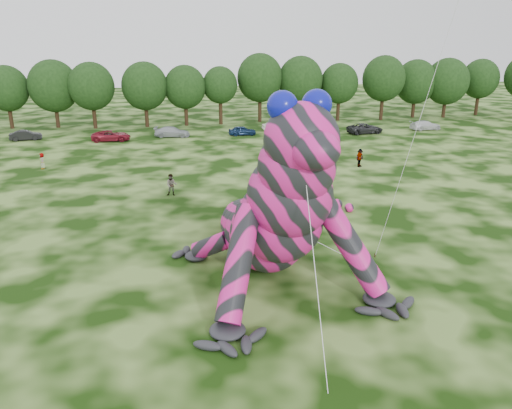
{
  "coord_description": "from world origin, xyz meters",
  "views": [
    {
      "loc": [
        -6.71,
        -19.51,
        12.79
      ],
      "look_at": [
        -2.26,
        6.22,
        4.0
      ],
      "focal_mm": 35.0,
      "sensor_mm": 36.0,
      "label": 1
    }
  ],
  "objects_px": {
    "tree_4": "(8,97)",
    "tree_6": "(92,96)",
    "tree_14": "(415,89)",
    "spectator_5": "(307,194)",
    "car_7": "(425,125)",
    "spectator_2": "(360,158)",
    "car_2": "(111,136)",
    "tree_10": "(260,88)",
    "spectator_4": "(42,161)",
    "car_3": "(172,132)",
    "tree_12": "(339,92)",
    "tree_16": "(479,87)",
    "tree_8": "(185,96)",
    "car_6": "(365,128)",
    "tree_5": "(54,94)",
    "tree_7": "(145,95)",
    "spectator_3": "(360,158)",
    "inflatable_gecko": "(259,177)",
    "tree_15": "(446,88)",
    "car_1": "(26,135)",
    "car_4": "(242,131)",
    "tree_11": "(300,89)",
    "car_5": "(276,126)",
    "spectator_1": "(171,185)",
    "tree_9": "(220,96)",
    "tree_13": "(383,88)"
  },
  "relations": [
    {
      "from": "car_1",
      "to": "spectator_5",
      "type": "relative_size",
      "value": 2.36
    },
    {
      "from": "tree_4",
      "to": "inflatable_gecko",
      "type": "bearing_deg",
      "value": -61.72
    },
    {
      "from": "spectator_3",
      "to": "car_1",
      "type": "bearing_deg",
      "value": 117.71
    },
    {
      "from": "tree_9",
      "to": "tree_7",
      "type": "bearing_deg",
      "value": -177.22
    },
    {
      "from": "tree_6",
      "to": "tree_10",
      "type": "height_order",
      "value": "tree_10"
    },
    {
      "from": "spectator_2",
      "to": "spectator_4",
      "type": "height_order",
      "value": "spectator_2"
    },
    {
      "from": "tree_13",
      "to": "spectator_1",
      "type": "bearing_deg",
      "value": -133.67
    },
    {
      "from": "inflatable_gecko",
      "to": "tree_8",
      "type": "height_order",
      "value": "inflatable_gecko"
    },
    {
      "from": "tree_14",
      "to": "car_2",
      "type": "height_order",
      "value": "tree_14"
    },
    {
      "from": "tree_10",
      "to": "car_6",
      "type": "distance_m",
      "value": 18.39
    },
    {
      "from": "car_6",
      "to": "car_7",
      "type": "height_order",
      "value": "car_6"
    },
    {
      "from": "inflatable_gecko",
      "to": "spectator_5",
      "type": "bearing_deg",
      "value": 49.51
    },
    {
      "from": "tree_10",
      "to": "spectator_4",
      "type": "relative_size",
      "value": 6.46
    },
    {
      "from": "car_2",
      "to": "spectator_5",
      "type": "relative_size",
      "value": 2.94
    },
    {
      "from": "tree_14",
      "to": "spectator_4",
      "type": "bearing_deg",
      "value": -154.18
    },
    {
      "from": "tree_11",
      "to": "tree_14",
      "type": "height_order",
      "value": "tree_11"
    },
    {
      "from": "car_3",
      "to": "spectator_3",
      "type": "distance_m",
      "value": 27.37
    },
    {
      "from": "tree_8",
      "to": "tree_14",
      "type": "distance_m",
      "value": 37.72
    },
    {
      "from": "tree_4",
      "to": "tree_14",
      "type": "distance_m",
      "value": 63.1
    },
    {
      "from": "tree_6",
      "to": "tree_16",
      "type": "bearing_deg",
      "value": 2.44
    },
    {
      "from": "spectator_3",
      "to": "tree_4",
      "type": "bearing_deg",
      "value": 110.57
    },
    {
      "from": "car_7",
      "to": "spectator_1",
      "type": "bearing_deg",
      "value": 117.21
    },
    {
      "from": "tree_7",
      "to": "tree_10",
      "type": "relative_size",
      "value": 0.9
    },
    {
      "from": "tree_14",
      "to": "spectator_5",
      "type": "xyz_separation_m",
      "value": [
        -29.66,
        -41.41,
        -3.87
      ]
    },
    {
      "from": "tree_15",
      "to": "spectator_3",
      "type": "bearing_deg",
      "value": -131.43
    },
    {
      "from": "tree_10",
      "to": "car_4",
      "type": "relative_size",
      "value": 2.8
    },
    {
      "from": "tree_6",
      "to": "car_6",
      "type": "distance_m",
      "value": 39.29
    },
    {
      "from": "car_3",
      "to": "tree_12",
      "type": "bearing_deg",
      "value": -59.42
    },
    {
      "from": "tree_5",
      "to": "tree_16",
      "type": "height_order",
      "value": "tree_5"
    },
    {
      "from": "tree_8",
      "to": "tree_10",
      "type": "distance_m",
      "value": 11.75
    },
    {
      "from": "spectator_2",
      "to": "spectator_4",
      "type": "xyz_separation_m",
      "value": [
        -32.39,
        4.19,
        -0.02
      ]
    },
    {
      "from": "spectator_1",
      "to": "tree_9",
      "type": "bearing_deg",
      "value": 88.26
    },
    {
      "from": "tree_4",
      "to": "car_2",
      "type": "xyz_separation_m",
      "value": [
        15.33,
        -12.12,
        -3.85
      ]
    },
    {
      "from": "tree_8",
      "to": "car_2",
      "type": "height_order",
      "value": "tree_8"
    },
    {
      "from": "tree_4",
      "to": "spectator_3",
      "type": "bearing_deg",
      "value": -35.94
    },
    {
      "from": "inflatable_gecko",
      "to": "tree_9",
      "type": "distance_m",
      "value": 50.23
    },
    {
      "from": "car_5",
      "to": "tree_6",
      "type": "bearing_deg",
      "value": 72.41
    },
    {
      "from": "spectator_2",
      "to": "car_7",
      "type": "bearing_deg",
      "value": 11.29
    },
    {
      "from": "inflatable_gecko",
      "to": "car_6",
      "type": "relative_size",
      "value": 4.22
    },
    {
      "from": "car_3",
      "to": "spectator_1",
      "type": "xyz_separation_m",
      "value": [
        -0.38,
        -26.52,
        0.26
      ]
    },
    {
      "from": "tree_5",
      "to": "spectator_4",
      "type": "xyz_separation_m",
      "value": [
        3.39,
        -25.45,
        -4.09
      ]
    },
    {
      "from": "tree_8",
      "to": "tree_16",
      "type": "distance_m",
      "value": 49.72
    },
    {
      "from": "tree_4",
      "to": "spectator_5",
      "type": "relative_size",
      "value": 5.44
    },
    {
      "from": "tree_16",
      "to": "tree_5",
      "type": "bearing_deg",
      "value": -179.22
    },
    {
      "from": "tree_10",
      "to": "tree_14",
      "type": "relative_size",
      "value": 1.12
    },
    {
      "from": "car_1",
      "to": "car_7",
      "type": "xyz_separation_m",
      "value": [
        55.03,
        -1.76,
        0.02
      ]
    },
    {
      "from": "car_7",
      "to": "spectator_2",
      "type": "bearing_deg",
      "value": 129.32
    },
    {
      "from": "car_4",
      "to": "car_7",
      "type": "xyz_separation_m",
      "value": [
        26.74,
        -0.37,
        0.03
      ]
    },
    {
      "from": "tree_12",
      "to": "car_2",
      "type": "height_order",
      "value": "tree_12"
    },
    {
      "from": "tree_4",
      "to": "tree_6",
      "type": "bearing_deg",
      "value": -9.53
    }
  ]
}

